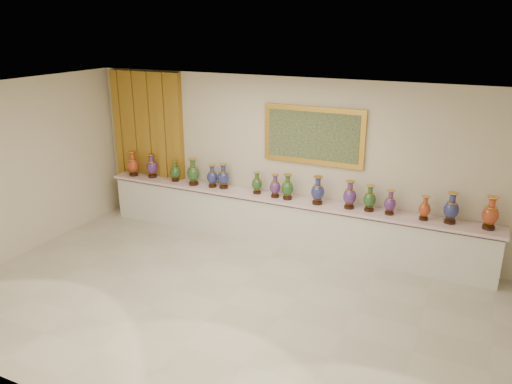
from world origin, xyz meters
TOP-DOWN VIEW (x-y plane):
  - ground at (0.00, 0.00)m, footprint 8.00×8.00m
  - room at (-2.47, 2.44)m, footprint 8.00×8.00m
  - counter at (0.00, 2.27)m, footprint 7.28×0.48m
  - vase_0 at (-3.29, 2.21)m, footprint 0.24×0.24m
  - vase_1 at (-2.87, 2.28)m, footprint 0.28×0.28m
  - vase_2 at (-2.31, 2.26)m, footprint 0.22×0.22m
  - vase_3 at (-1.86, 2.21)m, footprint 0.30×0.30m
  - vase_4 at (-1.46, 2.25)m, footprint 0.25×0.25m
  - vase_5 at (-1.23, 2.28)m, footprint 0.26×0.26m
  - vase_6 at (-0.53, 2.27)m, footprint 0.23×0.23m
  - vase_7 at (-0.15, 2.22)m, footprint 0.23×0.23m
  - vase_8 at (0.09, 2.22)m, footprint 0.23×0.23m
  - vase_9 at (0.64, 2.21)m, footprint 0.30×0.30m
  - vase_10 at (1.19, 2.24)m, footprint 0.26×0.26m
  - vase_11 at (1.53, 2.26)m, footprint 0.23×0.23m
  - vase_12 at (1.86, 2.25)m, footprint 0.20×0.20m
  - vase_13 at (2.40, 2.24)m, footprint 0.22×0.22m
  - vase_14 at (2.79, 2.28)m, footprint 0.29×0.29m
  - vase_15 at (3.35, 2.28)m, footprint 0.31×0.31m

SIDE VIEW (x-z plane):
  - ground at x=0.00m, z-range 0.00..0.00m
  - counter at x=0.00m, z-range -0.01..0.89m
  - vase_13 at x=2.40m, z-range 0.88..1.28m
  - vase_6 at x=-0.53m, z-range 0.88..1.29m
  - vase_12 at x=1.86m, z-range 0.88..1.29m
  - vase_2 at x=-2.31m, z-range 0.88..1.29m
  - vase_7 at x=-0.15m, z-range 0.88..1.30m
  - vase_4 at x=-1.46m, z-range 0.88..1.31m
  - vase_11 at x=1.53m, z-range 0.88..1.32m
  - vase_8 at x=0.09m, z-range 0.88..1.33m
  - vase_5 at x=-1.23m, z-range 0.88..1.35m
  - vase_10 at x=1.19m, z-range 0.88..1.35m
  - vase_1 at x=-2.87m, z-range 0.88..1.35m
  - vase_9 at x=0.64m, z-range 0.87..1.37m
  - vase_14 at x=2.79m, z-range 0.87..1.37m
  - vase_0 at x=-3.29m, z-range 0.87..1.38m
  - vase_15 at x=3.35m, z-range 0.87..1.39m
  - vase_3 at x=-1.86m, z-range 0.87..1.39m
  - room at x=-2.47m, z-range -2.41..5.59m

